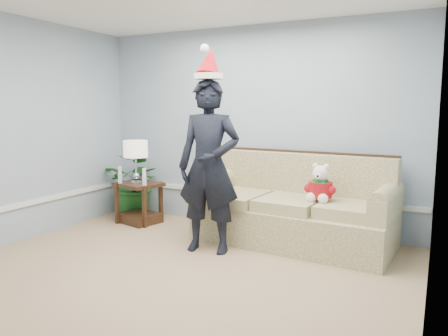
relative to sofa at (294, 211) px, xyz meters
name	(u,v)px	position (x,y,z in m)	size (l,w,h in m)	color
room_shell	(137,140)	(-0.75, -2.02, 0.97)	(4.54, 5.04, 2.74)	tan
wainscot_trim	(122,204)	(-1.92, -0.84, 0.07)	(4.49, 4.99, 0.06)	white
sofa	(294,211)	(0.00, 0.00, 0.00)	(2.39, 1.18, 1.08)	#606831
side_table	(139,207)	(-2.24, -0.09, -0.16)	(0.70, 0.63, 0.58)	#391E14
table_lamp	(136,151)	(-2.23, -0.15, 0.65)	(0.34, 0.34, 0.60)	silver
candle_pair	(132,177)	(-2.24, -0.24, 0.30)	(0.48, 0.06, 0.24)	silver
houseplant	(136,184)	(-2.56, 0.26, 0.09)	(0.85, 0.74, 0.94)	#1D5F23
man	(209,167)	(-0.76, -0.73, 0.59)	(0.71, 0.46, 1.94)	black
santa_hat	(209,64)	(-0.76, -0.71, 1.70)	(0.32, 0.36, 0.37)	white
teddy_bear	(320,187)	(0.34, -0.13, 0.34)	(0.28, 0.31, 0.44)	white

